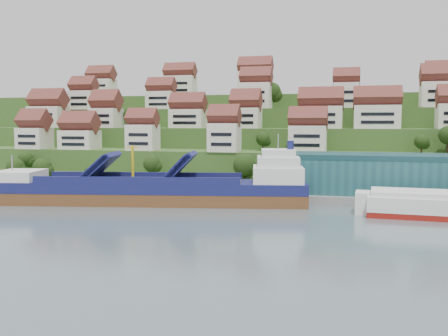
# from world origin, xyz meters

# --- Properties ---
(ground) EXTENTS (300.00, 300.00, 0.00)m
(ground) POSITION_xyz_m (0.00, 0.00, 0.00)
(ground) COLOR slate
(ground) RESTS_ON ground
(quay) EXTENTS (180.00, 14.00, 2.20)m
(quay) POSITION_xyz_m (20.00, 15.00, 1.10)
(quay) COLOR gray
(quay) RESTS_ON ground
(pebble_beach) EXTENTS (45.00, 20.00, 1.00)m
(pebble_beach) POSITION_xyz_m (-58.00, 12.00, 0.50)
(pebble_beach) COLOR gray
(pebble_beach) RESTS_ON ground
(hillside) EXTENTS (260.00, 128.00, 31.00)m
(hillside) POSITION_xyz_m (0.00, 103.55, 10.66)
(hillside) COLOR #2D4C1E
(hillside) RESTS_ON ground
(hillside_village) EXTENTS (159.35, 62.96, 29.25)m
(hillside_village) POSITION_xyz_m (-1.66, 60.25, 24.23)
(hillside_village) COLOR silver
(hillside_village) RESTS_ON ground
(hillside_trees) EXTENTS (136.05, 62.12, 31.64)m
(hillside_trees) POSITION_xyz_m (-9.27, 43.99, 16.39)
(hillside_trees) COLOR #213A13
(hillside_trees) RESTS_ON ground
(warehouse) EXTENTS (60.00, 15.00, 10.00)m
(warehouse) POSITION_xyz_m (52.00, 17.00, 7.20)
(warehouse) COLOR #22585E
(warehouse) RESTS_ON quay
(flagpole) EXTENTS (1.28, 0.16, 8.00)m
(flagpole) POSITION_xyz_m (18.11, 10.00, 6.88)
(flagpole) COLOR gray
(flagpole) RESTS_ON quay
(beach_huts) EXTENTS (14.40, 3.70, 2.20)m
(beach_huts) POSITION_xyz_m (-60.00, 10.75, 2.10)
(beach_huts) COLOR white
(beach_huts) RESTS_ON pebble_beach
(cargo_ship) EXTENTS (78.45, 26.19, 17.20)m
(cargo_ship) POSITION_xyz_m (-7.98, 0.79, 3.28)
(cargo_ship) COLOR brown
(cargo_ship) RESTS_ON ground
(second_ship) EXTENTS (30.76, 12.47, 8.79)m
(second_ship) POSITION_xyz_m (57.83, -0.76, 2.66)
(second_ship) COLOR maroon
(second_ship) RESTS_ON ground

